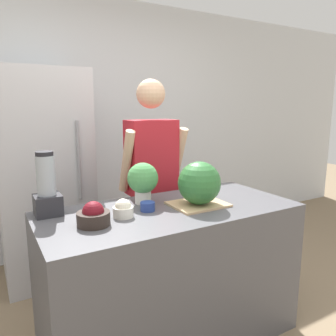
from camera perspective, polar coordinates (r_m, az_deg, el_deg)
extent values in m
cube|color=silver|center=(3.53, -13.56, 6.87)|extent=(8.00, 0.06, 2.60)
cube|color=#4C4C51|center=(2.24, 0.49, -18.02)|extent=(1.61, 0.73, 0.90)
cube|color=#B7B7BC|center=(3.07, -20.85, -1.43)|extent=(0.74, 0.71, 1.82)
cylinder|color=gray|center=(2.73, -15.25, 1.31)|extent=(0.02, 0.02, 0.64)
cube|color=#333338|center=(2.81, -2.77, -12.53)|extent=(0.29, 0.18, 0.83)
cube|color=#B21E28|center=(2.61, -2.91, 1.91)|extent=(0.39, 0.22, 0.59)
sphere|color=#DBAD89|center=(2.58, -3.02, 12.79)|extent=(0.22, 0.22, 0.22)
cylinder|color=#DBAD89|center=(2.48, -7.20, 1.13)|extent=(0.07, 0.24, 0.49)
cylinder|color=#DBAD89|center=(2.68, 1.82, 1.95)|extent=(0.07, 0.24, 0.49)
cube|color=tan|center=(2.12, 5.24, -6.29)|extent=(0.35, 0.28, 0.01)
sphere|color=#2D6B33|center=(2.07, 5.47, -2.62)|extent=(0.27, 0.27, 0.27)
cylinder|color=#2D231E|center=(1.81, -12.84, -8.58)|extent=(0.18, 0.18, 0.07)
sphere|color=maroon|center=(1.80, -12.89, -7.48)|extent=(0.12, 0.12, 0.12)
cylinder|color=white|center=(1.91, -7.80, -7.59)|extent=(0.12, 0.12, 0.06)
sphere|color=white|center=(1.90, -7.83, -6.73)|extent=(0.10, 0.10, 0.10)
cylinder|color=navy|center=(2.00, -3.57, -6.70)|extent=(0.09, 0.09, 0.05)
cube|color=#28282D|center=(2.05, -20.17, -6.06)|extent=(0.15, 0.15, 0.12)
cylinder|color=#99A3AD|center=(2.00, -20.50, -1.24)|extent=(0.10, 0.10, 0.23)
cylinder|color=black|center=(1.98, -20.75, 2.37)|extent=(0.10, 0.10, 0.02)
cylinder|color=beige|center=(2.15, -4.37, -5.06)|extent=(0.11, 0.11, 0.08)
sphere|color=#478E4C|center=(2.12, -4.42, -1.76)|extent=(0.20, 0.20, 0.20)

